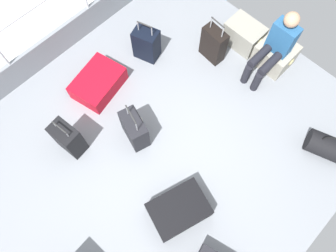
{
  "coord_description": "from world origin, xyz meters",
  "views": [
    {
      "loc": [
        1.09,
        -0.95,
        4.16
      ],
      "look_at": [
        -0.05,
        0.22,
        0.25
      ],
      "focal_mm": 34.54,
      "sensor_mm": 36.0,
      "label": 1
    }
  ],
  "objects_px": {
    "cargo_crate_0": "(244,35)",
    "suitcase_2": "(179,210)",
    "suitcase_5": "(68,139)",
    "suitcase_1": "(146,44)",
    "suitcase_3": "(213,44)",
    "suitcase_4": "(135,129)",
    "duffel_bag": "(327,147)",
    "cargo_crate_1": "(275,54)",
    "suitcase_6": "(98,83)",
    "passenger_seated": "(275,46)"
  },
  "relations": [
    {
      "from": "cargo_crate_1",
      "to": "suitcase_1",
      "type": "distance_m",
      "value": 1.9
    },
    {
      "from": "suitcase_2",
      "to": "suitcase_3",
      "type": "bearing_deg",
      "value": 121.6
    },
    {
      "from": "suitcase_6",
      "to": "duffel_bag",
      "type": "xyz_separation_m",
      "value": [
        2.88,
        1.46,
        0.03
      ]
    },
    {
      "from": "suitcase_5",
      "to": "suitcase_2",
      "type": "bearing_deg",
      "value": 12.59
    },
    {
      "from": "suitcase_3",
      "to": "suitcase_5",
      "type": "xyz_separation_m",
      "value": [
        -0.36,
        -2.41,
        -0.01
      ]
    },
    {
      "from": "suitcase_3",
      "to": "suitcase_5",
      "type": "relative_size",
      "value": 1.15
    },
    {
      "from": "suitcase_3",
      "to": "suitcase_4",
      "type": "bearing_deg",
      "value": -85.2
    },
    {
      "from": "cargo_crate_0",
      "to": "suitcase_6",
      "type": "xyz_separation_m",
      "value": [
        -0.97,
        -2.08,
        -0.06
      ]
    },
    {
      "from": "suitcase_6",
      "to": "suitcase_2",
      "type": "bearing_deg",
      "value": -13.17
    },
    {
      "from": "cargo_crate_1",
      "to": "suitcase_4",
      "type": "relative_size",
      "value": 0.75
    },
    {
      "from": "suitcase_4",
      "to": "duffel_bag",
      "type": "distance_m",
      "value": 2.53
    },
    {
      "from": "duffel_bag",
      "to": "suitcase_4",
      "type": "bearing_deg",
      "value": -140.31
    },
    {
      "from": "cargo_crate_1",
      "to": "suitcase_5",
      "type": "bearing_deg",
      "value": -110.27
    },
    {
      "from": "passenger_seated",
      "to": "suitcase_3",
      "type": "relative_size",
      "value": 1.41
    },
    {
      "from": "cargo_crate_1",
      "to": "suitcase_2",
      "type": "bearing_deg",
      "value": -78.57
    },
    {
      "from": "suitcase_2",
      "to": "suitcase_4",
      "type": "bearing_deg",
      "value": 163.67
    },
    {
      "from": "cargo_crate_1",
      "to": "suitcase_6",
      "type": "height_order",
      "value": "cargo_crate_1"
    },
    {
      "from": "cargo_crate_1",
      "to": "passenger_seated",
      "type": "relative_size",
      "value": 0.51
    },
    {
      "from": "cargo_crate_0",
      "to": "suitcase_5",
      "type": "height_order",
      "value": "suitcase_5"
    },
    {
      "from": "suitcase_2",
      "to": "duffel_bag",
      "type": "height_order",
      "value": "duffel_bag"
    },
    {
      "from": "cargo_crate_1",
      "to": "passenger_seated",
      "type": "distance_m",
      "value": 0.41
    },
    {
      "from": "cargo_crate_0",
      "to": "suitcase_1",
      "type": "bearing_deg",
      "value": -126.98
    },
    {
      "from": "cargo_crate_0",
      "to": "duffel_bag",
      "type": "distance_m",
      "value": 2.01
    },
    {
      "from": "suitcase_4",
      "to": "suitcase_6",
      "type": "xyz_separation_m",
      "value": [
        -0.94,
        0.15,
        -0.12
      ]
    },
    {
      "from": "suitcase_2",
      "to": "cargo_crate_1",
      "type": "bearing_deg",
      "value": 101.43
    },
    {
      "from": "duffel_bag",
      "to": "suitcase_6",
      "type": "bearing_deg",
      "value": -153.15
    },
    {
      "from": "suitcase_2",
      "to": "suitcase_6",
      "type": "xyz_separation_m",
      "value": [
        -2.05,
        0.48,
        -0.0
      ]
    },
    {
      "from": "suitcase_1",
      "to": "duffel_bag",
      "type": "relative_size",
      "value": 1.18
    },
    {
      "from": "suitcase_1",
      "to": "duffel_bag",
      "type": "xyz_separation_m",
      "value": [
        2.8,
        0.57,
        -0.1
      ]
    },
    {
      "from": "suitcase_2",
      "to": "suitcase_1",
      "type": "bearing_deg",
      "value": 145.11
    },
    {
      "from": "suitcase_3",
      "to": "suitcase_6",
      "type": "bearing_deg",
      "value": -116.95
    },
    {
      "from": "suitcase_6",
      "to": "cargo_crate_0",
      "type": "bearing_deg",
      "value": 64.92
    },
    {
      "from": "cargo_crate_0",
      "to": "suitcase_2",
      "type": "relative_size",
      "value": 0.73
    },
    {
      "from": "cargo_crate_0",
      "to": "passenger_seated",
      "type": "relative_size",
      "value": 0.54
    },
    {
      "from": "cargo_crate_0",
      "to": "suitcase_5",
      "type": "bearing_deg",
      "value": -100.49
    },
    {
      "from": "suitcase_1",
      "to": "suitcase_4",
      "type": "xyz_separation_m",
      "value": [
        0.86,
        -1.05,
        -0.01
      ]
    },
    {
      "from": "cargo_crate_0",
      "to": "duffel_bag",
      "type": "relative_size",
      "value": 1.0
    },
    {
      "from": "passenger_seated",
      "to": "suitcase_3",
      "type": "bearing_deg",
      "value": -152.53
    },
    {
      "from": "cargo_crate_1",
      "to": "suitcase_5",
      "type": "xyz_separation_m",
      "value": [
        -1.09,
        -2.97,
        0.09
      ]
    },
    {
      "from": "cargo_crate_0",
      "to": "suitcase_2",
      "type": "height_order",
      "value": "cargo_crate_0"
    },
    {
      "from": "suitcase_4",
      "to": "suitcase_2",
      "type": "bearing_deg",
      "value": -16.33
    },
    {
      "from": "cargo_crate_0",
      "to": "suitcase_4",
      "type": "distance_m",
      "value": 2.23
    },
    {
      "from": "cargo_crate_1",
      "to": "suitcase_5",
      "type": "distance_m",
      "value": 3.16
    },
    {
      "from": "suitcase_2",
      "to": "suitcase_6",
      "type": "height_order",
      "value": "suitcase_2"
    },
    {
      "from": "suitcase_2",
      "to": "suitcase_6",
      "type": "distance_m",
      "value": 2.11
    },
    {
      "from": "passenger_seated",
      "to": "duffel_bag",
      "type": "height_order",
      "value": "passenger_seated"
    },
    {
      "from": "passenger_seated",
      "to": "suitcase_2",
      "type": "distance_m",
      "value": 2.52
    },
    {
      "from": "suitcase_1",
      "to": "suitcase_5",
      "type": "xyz_separation_m",
      "value": [
        0.35,
        -1.74,
        0.01
      ]
    },
    {
      "from": "suitcase_5",
      "to": "duffel_bag",
      "type": "relative_size",
      "value": 1.13
    },
    {
      "from": "cargo_crate_0",
      "to": "suitcase_4",
      "type": "relative_size",
      "value": 0.8
    }
  ]
}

